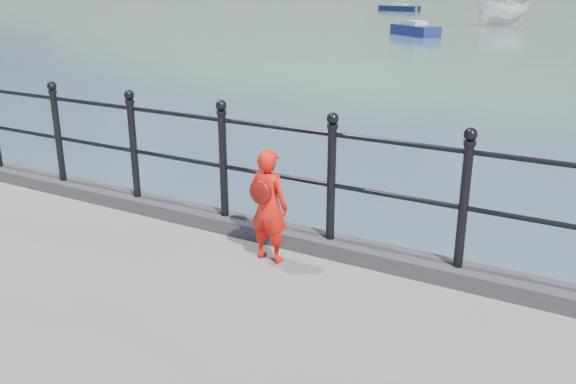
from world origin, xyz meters
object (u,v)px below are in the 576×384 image
Objects in this scene: railing at (275,160)px; sailboat_port at (415,31)px; child at (268,205)px; launch_white at (502,12)px; sailboat_left at (399,9)px.

sailboat_port is (-11.03, 37.09, -1.48)m from railing.
launch_white is (-8.34, 51.58, -0.41)m from child.
child is (0.18, -0.41, -0.29)m from railing.
sailboat_port is (-2.87, -14.08, -0.78)m from launch_white.
railing is at bearing -34.54° from sailboat_port.
launch_white is at bearing -79.04° from child.
launch_white reaches higher than child.
railing is at bearing -48.79° from launch_white.
launch_white is at bearing 99.06° from railing.
child is at bearing -48.67° from launch_white.
sailboat_port reaches higher than launch_white.
railing is 38.73m from sailboat_port.
launch_white is 28.72m from sailboat_left.
railing is 17.29× the size of child.
sailboat_port is at bearing -71.59° from child.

